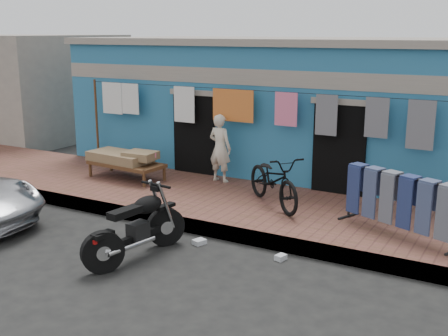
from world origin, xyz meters
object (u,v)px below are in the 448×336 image
(motorcycle, at_px, (135,225))
(charpoy, at_px, (126,165))
(jeans_rack, at_px, (400,203))
(seated_person, at_px, (220,148))
(bicycle, at_px, (274,174))

(motorcycle, bearing_deg, charpoy, 137.95)
(jeans_rack, bearing_deg, motorcycle, -144.13)
(seated_person, distance_m, motorcycle, 4.03)
(motorcycle, height_order, charpoy, motorcycle)
(motorcycle, xyz_separation_m, jeans_rack, (3.49, 2.53, 0.21))
(bicycle, height_order, motorcycle, bicycle)
(seated_person, xyz_separation_m, charpoy, (-1.98, -0.83, -0.44))
(charpoy, bearing_deg, motorcycle, -48.90)
(bicycle, bearing_deg, jeans_rack, -59.16)
(seated_person, bearing_deg, jeans_rack, 167.32)
(charpoy, height_order, jeans_rack, jeans_rack)
(bicycle, relative_size, motorcycle, 1.07)
(seated_person, xyz_separation_m, bicycle, (1.79, -1.06, -0.13))
(motorcycle, xyz_separation_m, charpoy, (-2.72, 3.11, 0.00))
(bicycle, distance_m, jeans_rack, 2.46)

